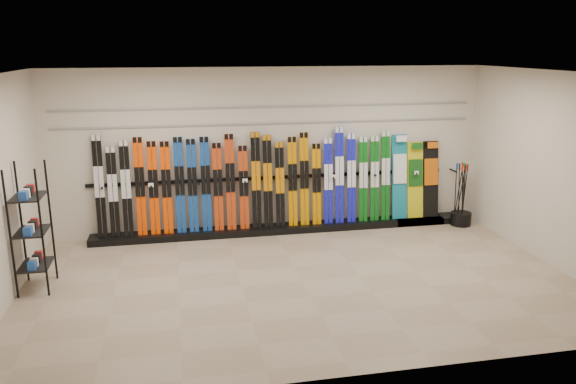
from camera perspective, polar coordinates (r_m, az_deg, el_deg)
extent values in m
plane|color=gray|center=(8.37, 1.39, -9.02)|extent=(8.00, 8.00, 0.00)
plane|color=beige|center=(10.29, -1.63, 4.24)|extent=(8.00, 0.00, 8.00)
plane|color=beige|center=(9.59, 25.49, 2.03)|extent=(0.00, 5.00, 5.00)
plane|color=silver|center=(7.67, 1.54, 11.96)|extent=(8.00, 8.00, 0.00)
cube|color=black|center=(10.48, -0.15, -3.70)|extent=(8.00, 0.40, 0.12)
cube|color=black|center=(10.16, -18.61, 0.49)|extent=(0.17, 0.19, 1.78)
cube|color=black|center=(10.14, -17.35, -0.03)|extent=(0.17, 0.17, 1.57)
cube|color=black|center=(10.12, -16.11, 0.32)|extent=(0.17, 0.18, 1.67)
cube|color=#F03F00|center=(10.09, -14.80, 0.52)|extent=(0.17, 0.19, 1.72)
cube|color=#F03F00|center=(10.09, -13.51, 0.37)|extent=(0.17, 0.18, 1.64)
cube|color=#F03F00|center=(10.08, -12.23, 0.41)|extent=(0.17, 0.18, 1.63)
cube|color=navy|center=(10.07, -10.94, 0.66)|extent=(0.17, 0.18, 1.70)
cube|color=navy|center=(10.08, -9.69, 0.61)|extent=(0.17, 0.18, 1.66)
cube|color=navy|center=(10.09, -8.35, 0.76)|extent=(0.17, 0.18, 1.69)
cube|color=#B8360F|center=(10.11, -7.13, 0.50)|extent=(0.17, 0.17, 1.58)
cube|color=#B8360F|center=(10.11, -5.88, 0.99)|extent=(0.17, 0.19, 1.73)
cube|color=#B8360F|center=(10.15, -4.52, 0.45)|extent=(0.17, 0.16, 1.51)
cube|color=black|center=(10.16, -3.26, 1.18)|extent=(0.17, 0.19, 1.75)
cube|color=black|center=(10.20, -2.07, 1.07)|extent=(0.17, 0.18, 1.69)
cube|color=black|center=(10.25, -0.83, 0.75)|extent=(0.17, 0.17, 1.56)
cube|color=#CD7C00|center=(10.29, 0.47, 1.05)|extent=(0.17, 0.18, 1.64)
cube|color=#CD7C00|center=(10.33, 1.67, 1.31)|extent=(0.17, 0.18, 1.72)
cube|color=#CD7C00|center=(10.40, 2.92, 0.79)|extent=(0.17, 0.16, 1.51)
cube|color=#1418B3|center=(10.44, 4.11, 1.10)|extent=(0.17, 0.17, 1.60)
cube|color=#1418B3|center=(10.49, 5.24, 1.67)|extent=(0.17, 0.19, 1.79)
cube|color=#1418B3|center=(10.57, 6.45, 1.40)|extent=(0.17, 0.18, 1.67)
cube|color=#0B5B13|center=(10.64, 7.65, 1.27)|extent=(0.17, 0.17, 1.60)
cube|color=#0B5B13|center=(10.72, 8.79, 1.34)|extent=(0.17, 0.17, 1.61)
cube|color=#0B5B13|center=(10.79, 9.88, 1.61)|extent=(0.17, 0.18, 1.69)
cube|color=#14728C|center=(10.95, 11.25, 1.51)|extent=(0.30, 0.25, 1.61)
cube|color=gold|center=(11.09, 12.78, 1.19)|extent=(0.32, 0.23, 1.46)
cube|color=black|center=(11.22, 14.28, 1.27)|extent=(0.31, 0.23, 1.46)
cube|color=black|center=(8.60, -24.61, -3.34)|extent=(0.40, 0.60, 1.80)
cylinder|color=black|center=(11.33, 17.14, -2.60)|extent=(0.39, 0.39, 0.25)
cylinder|color=black|center=(11.15, 17.10, -0.29)|extent=(0.08, 0.12, 1.18)
cylinder|color=black|center=(11.28, 17.45, -0.14)|extent=(0.08, 0.10, 1.18)
cylinder|color=black|center=(11.22, 16.64, -0.16)|extent=(0.03, 0.11, 1.18)
cylinder|color=black|center=(11.31, 17.29, -0.09)|extent=(0.04, 0.15, 1.17)
cylinder|color=black|center=(11.16, 17.48, -0.30)|extent=(0.11, 0.09, 1.18)
cylinder|color=black|center=(11.19, 16.98, -0.22)|extent=(0.04, 0.13, 1.18)
cylinder|color=black|center=(11.24, 16.90, -0.15)|extent=(0.09, 0.09, 1.18)
cylinder|color=black|center=(11.18, 17.35, -0.27)|extent=(0.05, 0.12, 1.18)
cube|color=gray|center=(10.19, -1.63, 6.98)|extent=(7.60, 0.02, 0.03)
cube|color=gray|center=(10.15, -1.65, 8.66)|extent=(7.60, 0.02, 0.03)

